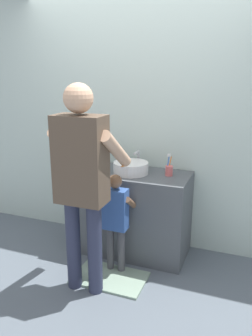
{
  "coord_description": "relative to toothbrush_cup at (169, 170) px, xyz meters",
  "views": [
    {
      "loc": [
        1.08,
        -2.66,
        1.79
      ],
      "look_at": [
        0.0,
        0.15,
        0.93
      ],
      "focal_mm": 36.17,
      "sensor_mm": 36.0,
      "label": 1
    }
  ],
  "objects": [
    {
      "name": "ground_plane",
      "position": [
        -0.36,
        -0.34,
        -0.89
      ],
      "size": [
        14.0,
        14.0,
        0.0
      ],
      "primitive_type": "plane",
      "color": "slate"
    },
    {
      "name": "bath_mat",
      "position": [
        -0.36,
        -0.59,
        -0.88
      ],
      "size": [
        0.64,
        0.4,
        0.02
      ],
      "primitive_type": "cube",
      "color": "gray",
      "rests_on": "ground"
    },
    {
      "name": "vanity_cabinet",
      "position": [
        -0.36,
        -0.04,
        -0.47
      ],
      "size": [
        1.13,
        0.54,
        0.84
      ],
      "primitive_type": "cube",
      "color": "#4C5156",
      "rests_on": "ground"
    },
    {
      "name": "back_wall",
      "position": [
        -0.36,
        0.28,
        0.46
      ],
      "size": [
        4.4,
        0.08,
        2.7
      ],
      "color": "silver",
      "rests_on": "ground"
    },
    {
      "name": "child_toddler",
      "position": [
        -0.36,
        -0.44,
        -0.33
      ],
      "size": [
        0.29,
        0.29,
        0.94
      ],
      "color": "#47474C",
      "rests_on": "ground"
    },
    {
      "name": "adult_parent",
      "position": [
        -0.5,
        -0.77,
        0.14
      ],
      "size": [
        0.53,
        0.56,
        1.71
      ],
      "color": "#2D334C",
      "rests_on": "ground"
    },
    {
      "name": "faucet",
      "position": [
        -0.36,
        0.15,
        0.03
      ],
      "size": [
        0.18,
        0.14,
        0.18
      ],
      "color": "#B7BABF",
      "rests_on": "vanity_cabinet"
    },
    {
      "name": "sink_basin",
      "position": [
        -0.36,
        -0.06,
        0.0
      ],
      "size": [
        0.34,
        0.34,
        0.11
      ],
      "color": "white",
      "rests_on": "vanity_cabinet"
    },
    {
      "name": "soap_bottle",
      "position": [
        -0.71,
        0.03,
        0.01
      ],
      "size": [
        0.06,
        0.06,
        0.16
      ],
      "color": "#66B2D1",
      "rests_on": "vanity_cabinet"
    },
    {
      "name": "toothbrush_cup",
      "position": [
        0.0,
        0.0,
        0.0
      ],
      "size": [
        0.07,
        0.07,
        0.21
      ],
      "color": "#D86666",
      "rests_on": "vanity_cabinet"
    }
  ]
}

